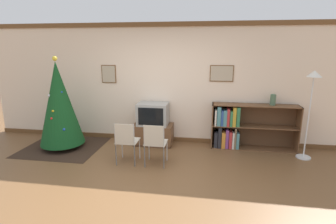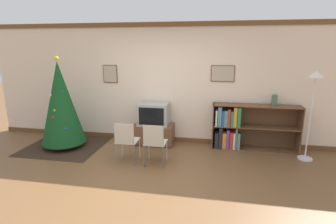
# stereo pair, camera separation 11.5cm
# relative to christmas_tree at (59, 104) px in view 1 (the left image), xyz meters

# --- Properties ---
(ground_plane) EXTENTS (24.00, 24.00, 0.00)m
(ground_plane) POSITION_rel_christmas_tree_xyz_m (2.15, -1.33, -0.99)
(ground_plane) COLOR brown
(wall_back) EXTENTS (8.52, 0.11, 2.70)m
(wall_back) POSITION_rel_christmas_tree_xyz_m (2.15, 0.82, 0.36)
(wall_back) COLOR beige
(wall_back) RESTS_ON ground_plane
(area_rug) EXTENTS (1.66, 1.49, 0.01)m
(area_rug) POSITION_rel_christmas_tree_xyz_m (0.00, 0.00, -0.99)
(area_rug) COLOR #332319
(area_rug) RESTS_ON ground_plane
(christmas_tree) EXTENTS (0.94, 0.94, 1.98)m
(christmas_tree) POSITION_rel_christmas_tree_xyz_m (0.00, 0.00, 0.00)
(christmas_tree) COLOR maroon
(christmas_tree) RESTS_ON area_rug
(tv_console) EXTENTS (0.89, 0.49, 0.47)m
(tv_console) POSITION_rel_christmas_tree_xyz_m (1.94, 0.51, -0.76)
(tv_console) COLOR #4C311E
(tv_console) RESTS_ON ground_plane
(television) EXTENTS (0.67, 0.48, 0.49)m
(television) POSITION_rel_christmas_tree_xyz_m (1.94, 0.51, -0.28)
(television) COLOR #9E9E99
(television) RESTS_ON tv_console
(folding_chair_left) EXTENTS (0.40, 0.40, 0.82)m
(folding_chair_left) POSITION_rel_christmas_tree_xyz_m (1.66, -0.60, -0.52)
(folding_chair_left) COLOR #BCB29E
(folding_chair_left) RESTS_ON ground_plane
(folding_chair_right) EXTENTS (0.40, 0.40, 0.82)m
(folding_chair_right) POSITION_rel_christmas_tree_xyz_m (2.21, -0.60, -0.52)
(folding_chair_right) COLOR #BCB29E
(folding_chair_right) RESTS_ON ground_plane
(bookshelf) EXTENTS (1.81, 0.36, 0.98)m
(bookshelf) POSITION_rel_christmas_tree_xyz_m (3.82, 0.58, -0.51)
(bookshelf) COLOR brown
(bookshelf) RESTS_ON ground_plane
(vase) EXTENTS (0.11, 0.11, 0.23)m
(vase) POSITION_rel_christmas_tree_xyz_m (4.49, 0.61, 0.11)
(vase) COLOR #47664C
(vase) RESTS_ON bookshelf
(standing_lamp) EXTENTS (0.28, 0.28, 1.75)m
(standing_lamp) POSITION_rel_christmas_tree_xyz_m (5.09, 0.23, 0.35)
(standing_lamp) COLOR silver
(standing_lamp) RESTS_ON ground_plane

